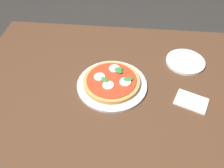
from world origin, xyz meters
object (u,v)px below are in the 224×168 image
dining_table (116,105)px  napkin (191,101)px  pizza (112,81)px  serving_tray (112,85)px  plate_white (185,62)px

dining_table → napkin: size_ratio=10.50×
dining_table → napkin: (0.32, -0.03, 0.10)m
pizza → serving_tray: bearing=-66.5°
pizza → plate_white: 0.39m
plate_white → pizza: bearing=-151.8°
napkin → dining_table: bearing=174.9°
dining_table → napkin: bearing=-5.1°
serving_tray → napkin: (0.34, -0.06, -0.00)m
plate_white → napkin: bearing=-91.0°
serving_tray → napkin: 0.35m
pizza → napkin: bearing=-11.1°
plate_white → napkin: 0.25m
pizza → plate_white: (0.35, 0.19, -0.02)m
serving_tray → pizza: bearing=113.5°
dining_table → serving_tray: bearing=125.3°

